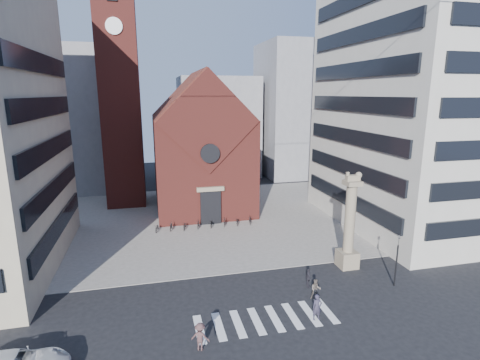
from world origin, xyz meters
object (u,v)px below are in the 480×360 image
traffic_light (397,259)px  pedestrian_1 (316,289)px  scooter_0 (157,228)px  pedestrian_2 (308,278)px  pedestrian_0 (317,307)px  lion_column (349,230)px

traffic_light → pedestrian_1: traffic_light is taller
scooter_0 → traffic_light: bearing=-31.1°
pedestrian_2 → scooter_0: bearing=40.4°
pedestrian_0 → traffic_light: bearing=18.2°
lion_column → scooter_0: lion_column is taller
lion_column → pedestrian_0: lion_column is taller
pedestrian_0 → scooter_0: size_ratio=1.18×
lion_column → scooter_0: bearing=141.8°
pedestrian_1 → scooter_0: bearing=139.0°
lion_column → pedestrian_2: bearing=-152.0°
traffic_light → scooter_0: 24.90m
traffic_light → pedestrian_1: (-7.01, -0.34, -1.49)m
pedestrian_2 → traffic_light: bearing=-97.8°
lion_column → traffic_light: (1.99, -4.00, -1.17)m
lion_column → traffic_light: lion_column is taller
pedestrian_1 → scooter_0: pedestrian_1 is taller
lion_column → pedestrian_0: size_ratio=4.68×
scooter_0 → pedestrian_2: bearing=-41.9°
scooter_0 → lion_column: bearing=-26.6°
traffic_light → scooter_0: size_ratio=2.75×
pedestrian_0 → scooter_0: (-10.21, 19.62, -0.46)m
pedestrian_1 → traffic_light: bearing=18.5°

